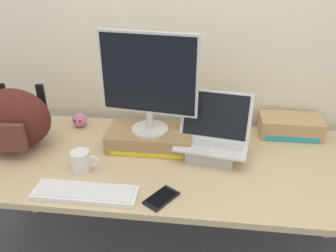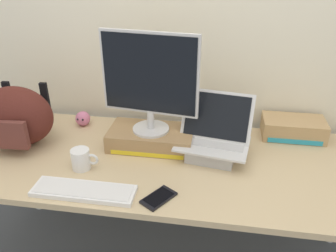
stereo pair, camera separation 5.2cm
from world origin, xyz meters
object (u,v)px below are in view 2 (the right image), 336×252
object	(u,v)px
open_laptop	(213,144)
toner_box_yellow	(151,138)
messenger_backpack	(17,117)
external_keyboard	(84,191)
desktop_monitor	(150,81)
coffee_mug	(81,159)
cell_phone	(159,198)
toner_box_cyan	(293,128)
plush_toy	(83,119)

from	to	relation	value
open_laptop	toner_box_yellow	bearing A→B (deg)	-178.94
messenger_backpack	external_keyboard	bearing A→B (deg)	-39.80
desktop_monitor	coffee_mug	world-z (taller)	desktop_monitor
cell_phone	toner_box_cyan	world-z (taller)	toner_box_cyan
external_keyboard	toner_box_cyan	bearing A→B (deg)	34.35
open_laptop	coffee_mug	bearing A→B (deg)	-151.74
external_keyboard	coffee_mug	distance (m)	0.19
messenger_backpack	toner_box_cyan	distance (m)	1.42
desktop_monitor	external_keyboard	size ratio (longest dim) A/B	1.14
cell_phone	messenger_backpack	bearing A→B (deg)	-168.84
cell_phone	toner_box_cyan	xyz separation A→B (m)	(0.61, 0.62, 0.04)
external_keyboard	plush_toy	xyz separation A→B (m)	(-0.23, 0.58, 0.03)
external_keyboard	toner_box_cyan	world-z (taller)	toner_box_cyan
open_laptop	coffee_mug	distance (m)	0.62
open_laptop	toner_box_cyan	world-z (taller)	open_laptop
open_laptop	messenger_backpack	bearing A→B (deg)	-168.68
desktop_monitor	messenger_backpack	world-z (taller)	desktop_monitor
external_keyboard	toner_box_cyan	size ratio (longest dim) A/B	1.34
external_keyboard	plush_toy	world-z (taller)	plush_toy
external_keyboard	messenger_backpack	bearing A→B (deg)	144.24
desktop_monitor	open_laptop	bearing A→B (deg)	-0.31
cell_phone	plush_toy	bearing A→B (deg)	167.29
desktop_monitor	open_laptop	size ratio (longest dim) A/B	1.32
toner_box_yellow	coffee_mug	xyz separation A→B (m)	(-0.27, -0.25, 0.00)
desktop_monitor	toner_box_cyan	size ratio (longest dim) A/B	1.53
desktop_monitor	toner_box_cyan	world-z (taller)	desktop_monitor
plush_toy	messenger_backpack	bearing A→B (deg)	-133.87
toner_box_yellow	open_laptop	xyz separation A→B (m)	(0.31, -0.04, 0.02)
desktop_monitor	messenger_backpack	bearing A→B (deg)	-165.56
cell_phone	toner_box_cyan	distance (m)	0.87
toner_box_yellow	desktop_monitor	xyz separation A→B (m)	(-0.00, -0.00, 0.31)
messenger_backpack	open_laptop	bearing A→B (deg)	-1.63
external_keyboard	open_laptop	bearing A→B (deg)	36.32
external_keyboard	cell_phone	xyz separation A→B (m)	(0.31, 0.01, -0.01)
toner_box_yellow	plush_toy	bearing A→B (deg)	159.29
toner_box_yellow	external_keyboard	bearing A→B (deg)	-115.44
plush_toy	toner_box_cyan	bearing A→B (deg)	2.56
open_laptop	messenger_backpack	size ratio (longest dim) A/B	0.97
desktop_monitor	messenger_backpack	xyz separation A→B (m)	(-0.66, -0.08, -0.20)
coffee_mug	messenger_backpack	bearing A→B (deg)	157.19
open_laptop	toner_box_cyan	size ratio (longest dim) A/B	1.16
external_keyboard	cell_phone	bearing A→B (deg)	2.09
desktop_monitor	cell_phone	bearing A→B (deg)	-67.12
desktop_monitor	external_keyboard	bearing A→B (deg)	-108.16
plush_toy	external_keyboard	bearing A→B (deg)	-68.52
cell_phone	open_laptop	bearing A→B (deg)	95.10
toner_box_yellow	plush_toy	size ratio (longest dim) A/B	5.14
coffee_mug	toner_box_cyan	bearing A→B (deg)	24.81
toner_box_yellow	cell_phone	size ratio (longest dim) A/B	2.57
messenger_backpack	cell_phone	bearing A→B (deg)	-26.64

